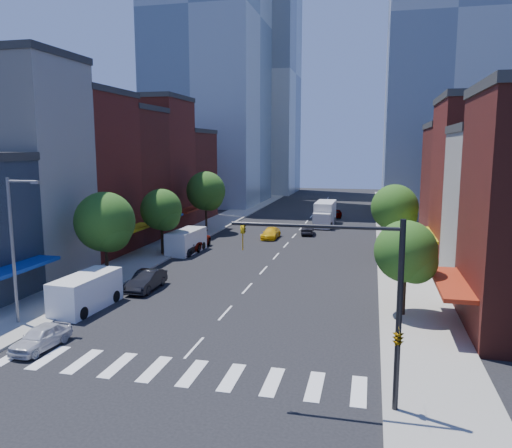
{
  "coord_description": "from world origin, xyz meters",
  "views": [
    {
      "loc": [
        9.25,
        -24.67,
        10.95
      ],
      "look_at": [
        0.5,
        12.87,
        5.0
      ],
      "focal_mm": 35.0,
      "sensor_mm": 36.0,
      "label": 1
    }
  ],
  "objects_px": {
    "traffic_car_far": "(337,213)",
    "pedestrian_far": "(82,290)",
    "cargo_van_near": "(85,293)",
    "parked_car_rear": "(187,246)",
    "traffic_car_oncoming": "(308,229)",
    "parked_car_second": "(147,280)",
    "parked_car_third": "(193,242)",
    "taxi": "(271,233)",
    "parked_car_front": "(41,337)",
    "cargo_van_far": "(186,242)",
    "box_truck": "(325,214)"
  },
  "relations": [
    {
      "from": "parked_car_third",
      "to": "box_truck",
      "type": "relative_size",
      "value": 0.68
    },
    {
      "from": "parked_car_rear",
      "to": "traffic_car_oncoming",
      "type": "height_order",
      "value": "parked_car_rear"
    },
    {
      "from": "pedestrian_far",
      "to": "parked_car_front",
      "type": "bearing_deg",
      "value": 13.96
    },
    {
      "from": "traffic_car_far",
      "to": "pedestrian_far",
      "type": "relative_size",
      "value": 2.35
    },
    {
      "from": "parked_car_rear",
      "to": "pedestrian_far",
      "type": "distance_m",
      "value": 17.63
    },
    {
      "from": "parked_car_front",
      "to": "parked_car_third",
      "type": "xyz_separation_m",
      "value": [
        -1.36,
        27.52,
        0.13
      ]
    },
    {
      "from": "cargo_van_near",
      "to": "traffic_car_oncoming",
      "type": "xyz_separation_m",
      "value": [
        11.01,
        32.86,
        -0.52
      ]
    },
    {
      "from": "parked_car_third",
      "to": "parked_car_rear",
      "type": "height_order",
      "value": "parked_car_third"
    },
    {
      "from": "traffic_car_far",
      "to": "pedestrian_far",
      "type": "height_order",
      "value": "pedestrian_far"
    },
    {
      "from": "taxi",
      "to": "traffic_car_far",
      "type": "distance_m",
      "value": 21.21
    },
    {
      "from": "traffic_car_oncoming",
      "to": "pedestrian_far",
      "type": "distance_m",
      "value": 33.9
    },
    {
      "from": "parked_car_rear",
      "to": "box_truck",
      "type": "height_order",
      "value": "box_truck"
    },
    {
      "from": "parked_car_third",
      "to": "box_truck",
      "type": "distance_m",
      "value": 23.4
    },
    {
      "from": "parked_car_front",
      "to": "traffic_car_oncoming",
      "type": "height_order",
      "value": "traffic_car_oncoming"
    },
    {
      "from": "parked_car_second",
      "to": "box_truck",
      "type": "relative_size",
      "value": 0.55
    },
    {
      "from": "cargo_van_near",
      "to": "taxi",
      "type": "height_order",
      "value": "cargo_van_near"
    },
    {
      "from": "parked_car_third",
      "to": "box_truck",
      "type": "bearing_deg",
      "value": 56.98
    },
    {
      "from": "parked_car_front",
      "to": "cargo_van_near",
      "type": "xyz_separation_m",
      "value": [
        -1.36,
        6.57,
        0.53
      ]
    },
    {
      "from": "cargo_van_far",
      "to": "box_truck",
      "type": "xyz_separation_m",
      "value": [
        12.41,
        21.88,
        0.37
      ]
    },
    {
      "from": "parked_car_front",
      "to": "taxi",
      "type": "height_order",
      "value": "parked_car_front"
    },
    {
      "from": "cargo_van_far",
      "to": "parked_car_third",
      "type": "bearing_deg",
      "value": 93.33
    },
    {
      "from": "parked_car_third",
      "to": "cargo_van_far",
      "type": "height_order",
      "value": "cargo_van_far"
    },
    {
      "from": "traffic_car_oncoming",
      "to": "box_truck",
      "type": "relative_size",
      "value": 0.48
    },
    {
      "from": "parked_car_second",
      "to": "cargo_van_near",
      "type": "relative_size",
      "value": 0.8
    },
    {
      "from": "cargo_van_near",
      "to": "pedestrian_far",
      "type": "bearing_deg",
      "value": 133.88
    },
    {
      "from": "parked_car_rear",
      "to": "traffic_car_oncoming",
      "type": "bearing_deg",
      "value": 53.89
    },
    {
      "from": "parked_car_third",
      "to": "cargo_van_far",
      "type": "distance_m",
      "value": 2.09
    },
    {
      "from": "parked_car_third",
      "to": "taxi",
      "type": "height_order",
      "value": "parked_car_third"
    },
    {
      "from": "parked_car_rear",
      "to": "traffic_car_far",
      "type": "distance_m",
      "value": 33.3
    },
    {
      "from": "parked_car_third",
      "to": "traffic_car_far",
      "type": "xyz_separation_m",
      "value": [
        13.47,
        28.33,
        -0.12
      ]
    },
    {
      "from": "traffic_car_oncoming",
      "to": "pedestrian_far",
      "type": "height_order",
      "value": "pedestrian_far"
    },
    {
      "from": "parked_car_front",
      "to": "taxi",
      "type": "distance_m",
      "value": 36.09
    },
    {
      "from": "cargo_van_near",
      "to": "traffic_car_oncoming",
      "type": "relative_size",
      "value": 1.42
    },
    {
      "from": "cargo_van_near",
      "to": "traffic_car_far",
      "type": "height_order",
      "value": "cargo_van_near"
    },
    {
      "from": "parked_car_second",
      "to": "cargo_van_near",
      "type": "bearing_deg",
      "value": -111.12
    },
    {
      "from": "traffic_car_far",
      "to": "box_truck",
      "type": "xyz_separation_m",
      "value": [
        -1.07,
        -8.51,
        0.91
      ]
    },
    {
      "from": "parked_car_rear",
      "to": "pedestrian_far",
      "type": "relative_size",
      "value": 3.02
    },
    {
      "from": "traffic_car_far",
      "to": "pedestrian_far",
      "type": "bearing_deg",
      "value": 72.52
    },
    {
      "from": "cargo_van_far",
      "to": "taxi",
      "type": "xyz_separation_m",
      "value": [
        7.02,
        10.18,
        -0.55
      ]
    },
    {
      "from": "cargo_van_far",
      "to": "pedestrian_far",
      "type": "height_order",
      "value": "cargo_van_far"
    },
    {
      "from": "cargo_van_near",
      "to": "box_truck",
      "type": "relative_size",
      "value": 0.69
    },
    {
      "from": "parked_car_second",
      "to": "parked_car_rear",
      "type": "distance_m",
      "value": 13.57
    },
    {
      "from": "parked_car_front",
      "to": "parked_car_rear",
      "type": "bearing_deg",
      "value": 97.59
    },
    {
      "from": "traffic_car_far",
      "to": "parked_car_third",
      "type": "bearing_deg",
      "value": 63.83
    },
    {
      "from": "box_truck",
      "to": "pedestrian_far",
      "type": "bearing_deg",
      "value": -107.62
    },
    {
      "from": "traffic_car_far",
      "to": "cargo_van_near",
      "type": "bearing_deg",
      "value": 73.96
    },
    {
      "from": "parked_car_second",
      "to": "traffic_car_oncoming",
      "type": "distance_m",
      "value": 29.0
    },
    {
      "from": "parked_car_second",
      "to": "parked_car_third",
      "type": "bearing_deg",
      "value": 96.95
    },
    {
      "from": "cargo_van_near",
      "to": "box_truck",
      "type": "xyz_separation_m",
      "value": [
        12.41,
        40.77,
        0.39
      ]
    },
    {
      "from": "cargo_van_near",
      "to": "cargo_van_far",
      "type": "bearing_deg",
      "value": 93.28
    }
  ]
}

